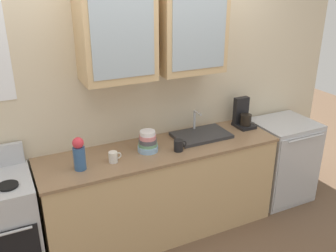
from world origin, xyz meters
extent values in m
plane|color=brown|center=(0.00, 0.00, 0.00)|extent=(10.00, 10.00, 0.00)
cube|color=beige|center=(0.00, 0.35, 1.28)|extent=(4.18, 0.10, 2.56)
cube|color=tan|center=(-0.32, 0.12, 1.92)|extent=(0.58, 0.35, 0.81)
cube|color=#9EADB7|center=(-0.32, -0.05, 1.92)|extent=(0.49, 0.01, 0.69)
cube|color=tan|center=(0.32, 0.12, 1.92)|extent=(0.58, 0.35, 0.81)
cube|color=#9EADB7|center=(0.32, -0.05, 1.92)|extent=(0.49, 0.01, 0.69)
cube|color=tan|center=(0.00, 0.00, 0.43)|extent=(2.13, 0.57, 0.85)
cube|color=#8C6B4C|center=(0.00, 0.00, 0.87)|extent=(2.16, 0.60, 0.03)
cylinder|color=black|center=(-1.27, -0.10, 0.89)|extent=(0.15, 0.15, 0.02)
cube|color=#2D2D30|center=(0.45, 0.06, 0.90)|extent=(0.52, 0.34, 0.03)
cylinder|color=silver|center=(0.45, 0.20, 1.00)|extent=(0.02, 0.02, 0.18)
cylinder|color=silver|center=(0.45, 0.14, 1.09)|extent=(0.02, 0.12, 0.02)
cylinder|color=#8CB7E0|center=(-0.13, 0.00, 0.91)|extent=(0.18, 0.18, 0.05)
cylinder|color=#669972|center=(-0.13, 0.00, 0.94)|extent=(0.17, 0.17, 0.04)
cylinder|color=#4C4C54|center=(-0.13, 0.00, 0.97)|extent=(0.16, 0.16, 0.05)
cylinder|color=#D87F84|center=(-0.13, 0.00, 1.01)|extent=(0.15, 0.15, 0.05)
cylinder|color=white|center=(-0.13, 0.00, 1.04)|extent=(0.13, 0.13, 0.05)
cylinder|color=#33598C|center=(-0.73, -0.07, 0.98)|extent=(0.09, 0.09, 0.19)
sphere|color=#D8333F|center=(-0.73, -0.07, 1.11)|extent=(0.09, 0.09, 0.09)
cylinder|color=black|center=(0.11, -0.11, 0.93)|extent=(0.08, 0.08, 0.10)
torus|color=black|center=(0.16, -0.11, 0.94)|extent=(0.06, 0.01, 0.06)
cylinder|color=silver|center=(-0.46, -0.07, 0.93)|extent=(0.07, 0.07, 0.09)
torus|color=silver|center=(-0.42, -0.07, 0.93)|extent=(0.06, 0.01, 0.06)
cube|color=silver|center=(1.42, 0.00, 0.44)|extent=(0.61, 0.54, 0.88)
cube|color=silver|center=(1.42, -0.28, 0.44)|extent=(0.58, 0.01, 0.79)
cylinder|color=silver|center=(1.42, -0.30, 0.82)|extent=(0.46, 0.02, 0.02)
cube|color=black|center=(0.95, 0.08, 0.90)|extent=(0.17, 0.20, 0.03)
cylinder|color=black|center=(0.95, 0.06, 0.97)|extent=(0.11, 0.11, 0.11)
cube|color=black|center=(0.95, 0.15, 1.04)|extent=(0.15, 0.06, 0.26)
camera|label=1|loc=(-1.23, -2.69, 2.31)|focal=39.72mm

